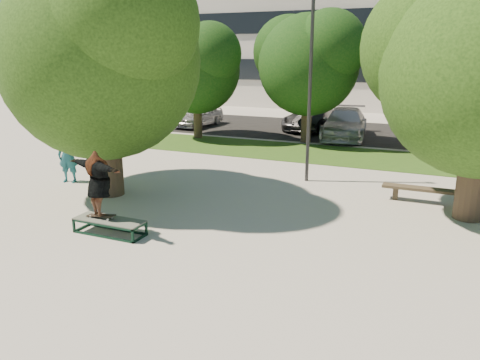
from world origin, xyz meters
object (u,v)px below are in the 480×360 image
at_px(car_silver_a, 199,115).
at_px(tree_left, 100,48).
at_px(lamppost, 310,89).
at_px(car_dark, 314,119).
at_px(car_grey, 308,118).
at_px(bystander, 68,155).
at_px(car_silver_b, 345,123).
at_px(bench, 435,191).
at_px(grind_box, 110,227).

bearing_deg(car_silver_a, tree_left, -70.07).
height_order(lamppost, car_dark, lamppost).
relative_size(tree_left, car_grey, 1.53).
height_order(tree_left, car_grey, tree_left).
bearing_deg(car_grey, bystander, -108.56).
distance_m(tree_left, car_silver_b, 14.25).
xyz_separation_m(bench, car_dark, (-6.63, 11.53, 0.28)).
relative_size(bystander, bench, 0.65).
bearing_deg(bench, car_silver_b, 115.13).
distance_m(tree_left, car_dark, 15.17).
height_order(lamppost, car_silver_a, lamppost).
xyz_separation_m(lamppost, car_grey, (-3.00, 10.92, -2.51)).
distance_m(grind_box, car_silver_a, 17.31).
xyz_separation_m(bench, car_silver_a, (-13.44, 10.45, 0.28)).
distance_m(lamppost, bystander, 8.43).
height_order(bystander, car_silver_b, bystander).
bearing_deg(bystander, lamppost, 11.82).
bearing_deg(bystander, tree_left, -26.49).
bearing_deg(bench, bystander, -168.02).
relative_size(bystander, car_grey, 0.42).
height_order(car_dark, car_silver_b, car_silver_b).
height_order(car_silver_a, car_silver_b, car_silver_b).
height_order(tree_left, car_silver_b, tree_left).
xyz_separation_m(grind_box, car_silver_a, (-6.22, 16.15, 0.47)).
height_order(car_silver_a, car_grey, car_silver_a).
xyz_separation_m(bystander, car_silver_a, (-1.90, 12.84, -0.30)).
relative_size(car_silver_a, car_dark, 0.97).
height_order(bystander, car_grey, bystander).
xyz_separation_m(bystander, car_grey, (4.40, 14.31, -0.32)).
distance_m(tree_left, car_grey, 15.47).
bearing_deg(bystander, bench, -1.10).
xyz_separation_m(bystander, car_dark, (4.90, 13.91, -0.31)).
distance_m(grind_box, car_grey, 17.63).
height_order(tree_left, bystander, tree_left).
bearing_deg(bench, car_grey, 121.17).
relative_size(grind_box, car_grey, 0.39).
xyz_separation_m(tree_left, bench, (9.42, 2.90, -4.04)).
height_order(bench, car_grey, car_grey).
distance_m(grind_box, bench, 9.20).
relative_size(lamppost, car_silver_a, 1.57).
bearing_deg(lamppost, bystander, -155.39).
relative_size(bench, car_silver_b, 0.57).
relative_size(grind_box, bystander, 0.93).
distance_m(lamppost, car_dark, 11.10).
relative_size(bystander, car_silver_a, 0.49).
height_order(bench, car_dark, car_dark).
distance_m(bench, car_silver_a, 17.02).
height_order(tree_left, lamppost, tree_left).
bearing_deg(lamppost, tree_left, -143.58).
bearing_deg(car_grey, car_silver_a, -168.33).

